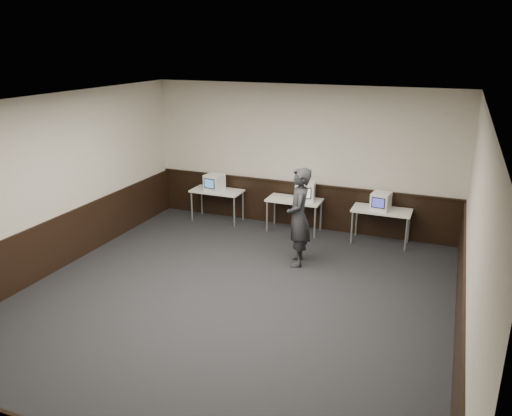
{
  "coord_description": "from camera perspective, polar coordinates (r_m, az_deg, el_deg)",
  "views": [
    {
      "loc": [
        3.14,
        -6.45,
        4.05
      ],
      "look_at": [
        -0.11,
        1.6,
        1.15
      ],
      "focal_mm": 35.0,
      "sensor_mm": 36.0,
      "label": 1
    }
  ],
  "objects": [
    {
      "name": "desk_left",
      "position": [
        11.74,
        -4.47,
        1.72
      ],
      "size": [
        1.2,
        0.6,
        0.75
      ],
      "color": "silver",
      "rests_on": "ground"
    },
    {
      "name": "emac_center",
      "position": [
        10.92,
        5.65,
        1.92
      ],
      "size": [
        0.48,
        0.5,
        0.41
      ],
      "rotation": [
        0.0,
        0.0,
        0.17
      ],
      "color": "white",
      "rests_on": "desk_center"
    },
    {
      "name": "wainscot_right",
      "position": [
        7.37,
        22.24,
        -11.83
      ],
      "size": [
        0.04,
        7.98,
        1.0
      ],
      "primitive_type": "cube",
      "color": "black",
      "rests_on": "right_wall"
    },
    {
      "name": "back_wall",
      "position": [
        11.18,
        5.14,
        5.74
      ],
      "size": [
        7.0,
        0.0,
        7.0
      ],
      "primitive_type": "plane",
      "rotation": [
        1.57,
        0.0,
        0.0
      ],
      "color": "beige",
      "rests_on": "ground"
    },
    {
      "name": "emac_right",
      "position": [
        10.57,
        14.07,
        0.75
      ],
      "size": [
        0.41,
        0.43,
        0.37
      ],
      "rotation": [
        0.0,
        0.0,
        -0.12
      ],
      "color": "white",
      "rests_on": "desk_right"
    },
    {
      "name": "desk_center",
      "position": [
        11.06,
        4.4,
        0.66
      ],
      "size": [
        1.2,
        0.6,
        0.75
      ],
      "color": "silver",
      "rests_on": "ground"
    },
    {
      "name": "wainscot_left",
      "position": [
        9.9,
        -22.16,
        -3.98
      ],
      "size": [
        0.04,
        7.98,
        1.0
      ],
      "primitive_type": "cube",
      "color": "black",
      "rests_on": "left_wall"
    },
    {
      "name": "front_wall",
      "position": [
        4.67,
        -26.22,
        -15.28
      ],
      "size": [
        7.0,
        0.0,
        7.0
      ],
      "primitive_type": "plane",
      "rotation": [
        -1.57,
        0.0,
        0.0
      ],
      "color": "beige",
      "rests_on": "ground"
    },
    {
      "name": "wainscot_back",
      "position": [
        11.46,
        4.96,
        0.35
      ],
      "size": [
        6.98,
        0.04,
        1.0
      ],
      "primitive_type": "cube",
      "color": "black",
      "rests_on": "back_wall"
    },
    {
      "name": "emac_left",
      "position": [
        11.65,
        -4.79,
        2.93
      ],
      "size": [
        0.44,
        0.46,
        0.38
      ],
      "rotation": [
        0.0,
        0.0,
        -0.14
      ],
      "color": "white",
      "rests_on": "desk_left"
    },
    {
      "name": "person",
      "position": [
        9.33,
        4.9,
        -1.05
      ],
      "size": [
        0.63,
        0.79,
        1.88
      ],
      "primitive_type": "imported",
      "rotation": [
        0.0,
        0.0,
        -1.27
      ],
      "color": "#242429",
      "rests_on": "ground"
    },
    {
      "name": "left_wall",
      "position": [
        9.57,
        -23.04,
        2.14
      ],
      "size": [
        0.0,
        8.0,
        8.0
      ],
      "primitive_type": "plane",
      "rotation": [
        1.57,
        0.0,
        1.57
      ],
      "color": "beige",
      "rests_on": "ground"
    },
    {
      "name": "ceiling",
      "position": [
        7.22,
        -4.03,
        11.67
      ],
      "size": [
        8.0,
        8.0,
        0.0
      ],
      "primitive_type": "plane",
      "rotation": [
        3.14,
        0.0,
        0.0
      ],
      "color": "white",
      "rests_on": "back_wall"
    },
    {
      "name": "floor",
      "position": [
        8.24,
        -3.53,
        -11.01
      ],
      "size": [
        8.0,
        8.0,
        0.0
      ],
      "primitive_type": "plane",
      "color": "black",
      "rests_on": "ground"
    },
    {
      "name": "desk_right",
      "position": [
        10.67,
        14.16,
        -0.52
      ],
      "size": [
        1.2,
        0.6,
        0.75
      ],
      "color": "silver",
      "rests_on": "ground"
    },
    {
      "name": "wainscot_rail",
      "position": [
        11.29,
        5.0,
        2.83
      ],
      "size": [
        6.98,
        0.06,
        0.04
      ],
      "primitive_type": "cube",
      "color": "black",
      "rests_on": "wainscot_back"
    },
    {
      "name": "right_wall",
      "position": [
        6.91,
        23.5,
        -3.9
      ],
      "size": [
        0.0,
        8.0,
        8.0
      ],
      "primitive_type": "plane",
      "rotation": [
        1.57,
        0.0,
        -1.57
      ],
      "color": "beige",
      "rests_on": "ground"
    }
  ]
}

